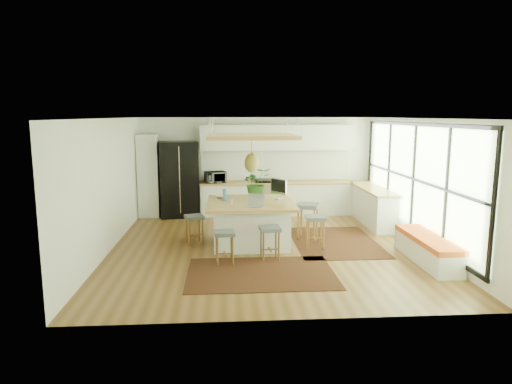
{
  "coord_description": "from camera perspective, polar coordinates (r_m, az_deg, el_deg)",
  "views": [
    {
      "loc": [
        -0.86,
        -9.3,
        2.77
      ],
      "look_at": [
        -0.2,
        0.5,
        1.1
      ],
      "focal_mm": 31.92,
      "sensor_mm": 36.0,
      "label": 1
    }
  ],
  "objects": [
    {
      "name": "floor",
      "position": [
        9.74,
        1.38,
        -6.88
      ],
      "size": [
        7.0,
        7.0,
        0.0
      ],
      "primitive_type": "plane",
      "color": "brown",
      "rests_on": "ground"
    },
    {
      "name": "window_wall",
      "position": [
        10.24,
        19.67,
        1.4
      ],
      "size": [
        0.1,
        6.2,
        2.6
      ],
      "primitive_type": null,
      "color": "black",
      "rests_on": "wall_right"
    },
    {
      "name": "back_counter_base",
      "position": [
        12.77,
        2.55,
        -0.87
      ],
      "size": [
        4.2,
        0.6,
        0.88
      ],
      "primitive_type": "cube",
      "color": "white",
      "rests_on": "floor"
    },
    {
      "name": "laptop",
      "position": [
        9.22,
        -0.2,
        -1.1
      ],
      "size": [
        0.46,
        0.48,
        0.26
      ],
      "primitive_type": null,
      "rotation": [
        0.0,
        0.0,
        -0.38
      ],
      "color": "#A5A5AA",
      "rests_on": "island"
    },
    {
      "name": "ceiling",
      "position": [
        9.33,
        1.45,
        9.22
      ],
      "size": [
        7.0,
        7.0,
        0.0
      ],
      "primitive_type": "plane",
      "rotation": [
        3.14,
        0.0,
        0.0
      ],
      "color": "white",
      "rests_on": "ground"
    },
    {
      "name": "rug_right",
      "position": [
        10.25,
        9.84,
        -6.15
      ],
      "size": [
        1.8,
        2.6,
        0.01
      ],
      "primitive_type": "cube",
      "color": "black",
      "rests_on": "floor"
    },
    {
      "name": "island_bottle_0",
      "position": [
        9.82,
        -3.93,
        -0.6
      ],
      "size": [
        0.07,
        0.07,
        0.19
      ],
      "primitive_type": "cylinder",
      "color": "teal",
      "rests_on": "island"
    },
    {
      "name": "backsplash",
      "position": [
        12.93,
        2.44,
        3.34
      ],
      "size": [
        4.2,
        0.02,
        0.8
      ],
      "primitive_type": "cube",
      "color": "white",
      "rests_on": "wall_back"
    },
    {
      "name": "stool_near_left",
      "position": [
        8.59,
        -3.97,
        -6.7
      ],
      "size": [
        0.4,
        0.4,
        0.63
      ],
      "primitive_type": null,
      "rotation": [
        0.0,
        0.0,
        0.08
      ],
      "color": "#4C5354",
      "rests_on": "floor"
    },
    {
      "name": "microwave",
      "position": [
        12.55,
        -5.09,
        2.02
      ],
      "size": [
        0.62,
        0.47,
        0.37
      ],
      "primitive_type": "imported",
      "rotation": [
        0.0,
        0.0,
        0.35
      ],
      "color": "#A5A5AA",
      "rests_on": "back_counter_top"
    },
    {
      "name": "fridge",
      "position": [
        12.65,
        -9.58,
        1.13
      ],
      "size": [
        1.12,
        0.92,
        2.06
      ],
      "primitive_type": null,
      "rotation": [
        0.0,
        0.0,
        0.12
      ],
      "color": "black",
      "rests_on": "floor"
    },
    {
      "name": "back_counter_top",
      "position": [
        12.69,
        2.57,
        1.17
      ],
      "size": [
        4.24,
        0.64,
        0.05
      ],
      "primitive_type": "cube",
      "color": "#A9803C",
      "rests_on": "back_counter_base"
    },
    {
      "name": "island_plant",
      "position": [
        10.16,
        0.01,
        0.73
      ],
      "size": [
        0.8,
        0.84,
        0.53
      ],
      "primitive_type": "imported",
      "rotation": [
        0.0,
        0.0,
        0.35
      ],
      "color": "#1E4C19",
      "rests_on": "island"
    },
    {
      "name": "stool_right_front",
      "position": [
        9.63,
        7.41,
        -4.95
      ],
      "size": [
        0.43,
        0.43,
        0.69
      ],
      "primitive_type": null,
      "rotation": [
        0.0,
        0.0,
        1.52
      ],
      "color": "#4C5354",
      "rests_on": "floor"
    },
    {
      "name": "right_counter_top",
      "position": [
        12.06,
        14.52,
        0.42
      ],
      "size": [
        0.64,
        2.54,
        0.05
      ],
      "primitive_type": "cube",
      "color": "#A9803C",
      "rests_on": "right_counter_base"
    },
    {
      "name": "stool_near_right",
      "position": [
        8.82,
        1.74,
        -6.24
      ],
      "size": [
        0.41,
        0.41,
        0.65
      ],
      "primitive_type": null,
      "rotation": [
        0.0,
        0.0,
        0.07
      ],
      "color": "#4C5354",
      "rests_on": "floor"
    },
    {
      "name": "stool_left_side",
      "position": [
        9.97,
        -7.71,
        -4.46
      ],
      "size": [
        0.47,
        0.47,
        0.63
      ],
      "primitive_type": null,
      "rotation": [
        0.0,
        0.0,
        -1.24
      ],
      "color": "#4C5354",
      "rests_on": "floor"
    },
    {
      "name": "island",
      "position": [
        9.86,
        -0.69,
        -3.87
      ],
      "size": [
        1.85,
        1.85,
        0.93
      ],
      "primitive_type": null,
      "color": "#A9803C",
      "rests_on": "floor"
    },
    {
      "name": "stool_right_back",
      "position": [
        10.35,
        6.48,
        -3.9
      ],
      "size": [
        0.61,
        0.61,
        0.8
      ],
      "primitive_type": null,
      "rotation": [
        0.0,
        0.0,
        1.21
      ],
      "color": "#4C5354",
      "rests_on": "floor"
    },
    {
      "name": "wall_right",
      "position": [
        10.26,
        19.8,
        1.13
      ],
      "size": [
        0.0,
        7.0,
        7.0
      ],
      "primitive_type": "plane",
      "rotation": [
        1.57,
        0.0,
        -1.57
      ],
      "color": "white",
      "rests_on": "ground"
    },
    {
      "name": "wall_front",
      "position": [
        6.03,
        4.46,
        -4.0
      ],
      "size": [
        6.5,
        0.0,
        6.5
      ],
      "primitive_type": "plane",
      "rotation": [
        -1.57,
        0.0,
        0.0
      ],
      "color": "white",
      "rests_on": "ground"
    },
    {
      "name": "right_counter_base",
      "position": [
        12.14,
        14.42,
        -1.72
      ],
      "size": [
        0.6,
        2.5,
        0.88
      ],
      "primitive_type": "cube",
      "color": "white",
      "rests_on": "floor"
    },
    {
      "name": "island_bottle_1",
      "position": [
        9.58,
        -3.04,
        -0.85
      ],
      "size": [
        0.07,
        0.07,
        0.19
      ],
      "primitive_type": "cylinder",
      "color": "silver",
      "rests_on": "island"
    },
    {
      "name": "ceiling_panel",
      "position": [
        9.74,
        -0.55,
        5.41
      ],
      "size": [
        1.86,
        1.86,
        0.8
      ],
      "primitive_type": null,
      "color": "#A9803C",
      "rests_on": "ceiling"
    },
    {
      "name": "wall_back",
      "position": [
        12.9,
        -0.01,
        3.33
      ],
      "size": [
        6.5,
        0.0,
        6.5
      ],
      "primitive_type": "plane",
      "rotation": [
        1.57,
        0.0,
        0.0
      ],
      "color": "white",
      "rests_on": "ground"
    },
    {
      "name": "upper_cabinets",
      "position": [
        12.71,
        2.54,
        6.85
      ],
      "size": [
        4.2,
        0.34,
        0.7
      ],
      "primitive_type": "cube",
      "color": "white",
      "rests_on": "wall_back"
    },
    {
      "name": "rug_near",
      "position": [
        8.17,
        0.63,
        -10.13
      ],
      "size": [
        2.6,
        1.8,
        0.01
      ],
      "primitive_type": "cube",
      "color": "black",
      "rests_on": "floor"
    },
    {
      "name": "window_bench",
      "position": [
        9.29,
        20.66,
        -6.72
      ],
      "size": [
        0.52,
        2.0,
        0.5
      ],
      "primitive_type": null,
      "color": "white",
      "rests_on": "floor"
    },
    {
      "name": "island_bowl",
      "position": [
        10.17,
        -4.33,
        -0.63
      ],
      "size": [
        0.29,
        0.29,
        0.06
      ],
      "primitive_type": "imported",
      "rotation": [
        0.0,
        0.0,
        -0.26
      ],
      "color": "white",
      "rests_on": "island"
    },
    {
      "name": "wall_left",
      "position": [
        9.7,
        -18.07,
        0.76
      ],
      "size": [
        0.0,
        7.0,
        7.0
      ],
      "primitive_type": "plane",
      "rotation": [
        1.57,
        0.0,
        1.57
      ],
      "color": "white",
      "rests_on": "ground"
    },
    {
      "name": "range",
      "position": [
        12.73,
        1.44,
        -0.62
      ],
      "size": [
        0.76,
        0.62,
        1.0
      ],
      "primitive_type": null,
      "color": "#A5A5AA",
      "rests_on": "floor"
    },
    {
      "name": "pantry",
      "position": [
        12.76,
        -13.26,
        1.99
      ],
      "size": [
        0.55,
        0.6,
        2.25
      ],
      "primitive_type": "cube",
      "color": "white",
      "rests_on": "floor"
    },
    {
      "name": "monitor",
      "position": [
        10.0,
        2.85,
        0.56
      ],
      "size": [
        0.44,
        0.51,
        0.46
      ],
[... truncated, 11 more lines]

